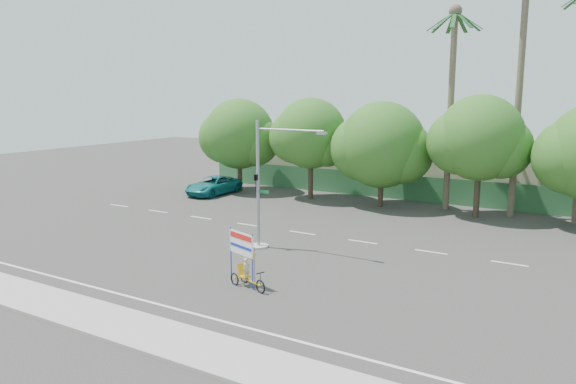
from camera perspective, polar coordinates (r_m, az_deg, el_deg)
The scene contains 14 objects.
ground at distance 26.84m, azimuth -3.41°, elevation -8.32°, with size 120.00×120.00×0.00m, color #33302D.
sidewalk_near at distance 21.50m, azimuth -15.19°, elevation -13.31°, with size 50.00×2.40×0.12m, color gray.
fence at distance 45.43m, azimuth 12.21°, elevation 0.41°, with size 38.00×0.08×2.00m, color #336B3D.
building_left at distance 53.32m, azimuth 3.67°, elevation 3.12°, with size 12.00×8.00×4.00m, color #BDB496.
building_right at distance 47.81m, azimuth 23.14°, elevation 1.27°, with size 14.00×8.00×3.60m, color #BDB496.
tree_far_left at distance 48.42m, azimuth -5.01°, elevation 5.68°, with size 7.14×6.00×7.96m.
tree_left at distance 44.62m, azimuth 2.29°, elevation 5.72°, with size 6.66×5.60×8.07m.
tree_center at distance 42.09m, azimuth 9.45°, elevation 4.51°, with size 7.62×6.40×7.85m.
tree_right at distance 39.96m, azimuth 18.86°, elevation 4.93°, with size 6.90×5.80×8.36m.
palm_tall at distance 40.96m, azimuth 22.62°, elevation 12.14°, with size 3.73×3.79×17.45m.
palm_short at distance 41.87m, azimuth 16.29°, elevation 10.24°, with size 3.73×3.79×14.45m.
traffic_signal at distance 30.50m, azimuth -2.60°, elevation -0.40°, with size 4.72×1.10×7.00m.
trike_billboard at distance 24.97m, azimuth -4.42°, elevation -7.30°, with size 2.45×1.08×2.53m.
pickup_truck at distance 47.45m, azimuth -7.59°, elevation 0.66°, with size 2.50×5.43×1.51m, color #107174.
Camera 1 is at (14.57, -20.88, 8.48)m, focal length 35.00 mm.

